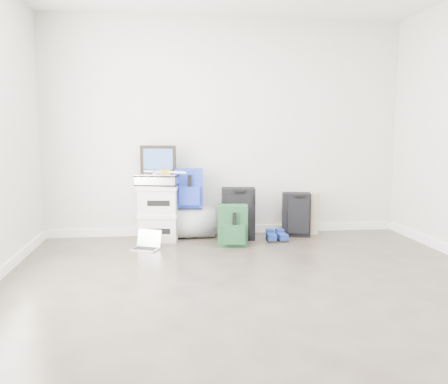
{
  "coord_description": "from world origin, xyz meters",
  "views": [
    {
      "loc": [
        -0.76,
        -3.46,
        1.32
      ],
      "look_at": [
        -0.09,
        1.9,
        0.62
      ],
      "focal_mm": 38.0,
      "sensor_mm": 36.0,
      "label": 1
    }
  ],
  "objects": [
    {
      "name": "briefcase",
      "position": [
        -0.84,
        2.22,
        0.74
      ],
      "size": [
        0.55,
        0.46,
        0.14
      ],
      "primitive_type": "cube",
      "rotation": [
        0.0,
        0.0,
        -0.24
      ],
      "color": "#B2B2B7",
      "rests_on": "boxes_stack"
    },
    {
      "name": "ground",
      "position": [
        0.0,
        0.0,
        0.0
      ],
      "size": [
        5.0,
        5.0,
        0.0
      ],
      "primitive_type": "plane",
      "color": "#332B25",
      "rests_on": "ground"
    },
    {
      "name": "drone",
      "position": [
        -0.76,
        2.2,
        0.83
      ],
      "size": [
        0.51,
        0.51,
        0.05
      ],
      "rotation": [
        0.0,
        0.0,
        0.32
      ],
      "color": "gold",
      "rests_on": "briefcase"
    },
    {
      "name": "blue_backpack",
      "position": [
        -0.47,
        2.27,
        0.61
      ],
      "size": [
        0.35,
        0.27,
        0.47
      ],
      "rotation": [
        0.0,
        0.0,
        -0.08
      ],
      "color": "#1B3BB2",
      "rests_on": "duffel_bag"
    },
    {
      "name": "rolled_rug",
      "position": [
        1.1,
        2.34,
        0.27
      ],
      "size": [
        0.17,
        0.17,
        0.53
      ],
      "primitive_type": "cylinder",
      "color": "tan",
      "rests_on": "ground"
    },
    {
      "name": "laptop",
      "position": [
        -0.98,
        1.79,
        0.05
      ],
      "size": [
        0.35,
        0.32,
        0.21
      ],
      "rotation": [
        0.0,
        0.0,
        -0.45
      ],
      "color": "silver",
      "rests_on": "ground"
    },
    {
      "name": "duffel_bag",
      "position": [
        -0.47,
        2.3,
        0.19
      ],
      "size": [
        0.63,
        0.39,
        0.39
      ],
      "primitive_type": "cylinder",
      "rotation": [
        0.0,
        1.57,
        -0.01
      ],
      "color": "#93969B",
      "rests_on": "ground"
    },
    {
      "name": "shoes",
      "position": [
        0.56,
        2.02,
        0.04
      ],
      "size": [
        0.25,
        0.28,
        0.09
      ],
      "rotation": [
        0.0,
        0.0,
        -0.02
      ],
      "color": "black",
      "rests_on": "ground"
    },
    {
      "name": "green_backpack",
      "position": [
        0.0,
        1.82,
        0.23
      ],
      "size": [
        0.36,
        0.29,
        0.47
      ],
      "rotation": [
        0.0,
        0.0,
        -0.13
      ],
      "color": "#133420",
      "rests_on": "ground"
    },
    {
      "name": "room_envelope",
      "position": [
        0.0,
        0.02,
        1.72
      ],
      "size": [
        4.52,
        5.02,
        2.71
      ],
      "color": "silver",
      "rests_on": "ground"
    },
    {
      "name": "carry_on",
      "position": [
        0.86,
        2.22,
        0.27
      ],
      "size": [
        0.38,
        0.29,
        0.55
      ],
      "rotation": [
        0.0,
        0.0,
        -0.21
      ],
      "color": "black",
      "rests_on": "ground"
    },
    {
      "name": "boxes_stack",
      "position": [
        -0.84,
        2.22,
        0.34
      ],
      "size": [
        0.51,
        0.44,
        0.67
      ],
      "rotation": [
        0.0,
        0.0,
        -0.14
      ],
      "color": "silver",
      "rests_on": "ground"
    },
    {
      "name": "large_suitcase",
      "position": [
        0.11,
        2.15,
        0.31
      ],
      "size": [
        0.43,
        0.31,
        0.63
      ],
      "rotation": [
        0.0,
        0.0,
        -0.12
      ],
      "color": "black",
      "rests_on": "ground"
    },
    {
      "name": "painting",
      "position": [
        -0.84,
        2.31,
        0.97
      ],
      "size": [
        0.43,
        0.16,
        0.33
      ],
      "rotation": [
        0.0,
        0.0,
        -0.3
      ],
      "color": "black",
      "rests_on": "briefcase"
    }
  ]
}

